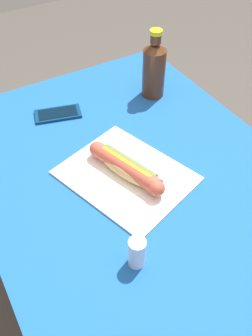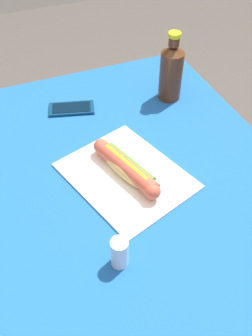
{
  "view_description": "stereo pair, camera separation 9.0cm",
  "coord_description": "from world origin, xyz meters",
  "px_view_note": "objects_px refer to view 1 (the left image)",
  "views": [
    {
      "loc": [
        0.49,
        -0.35,
        1.42
      ],
      "look_at": [
        -0.06,
        -0.03,
        0.77
      ],
      "focal_mm": 39.57,
      "sensor_mm": 36.0,
      "label": 1
    },
    {
      "loc": [
        0.53,
        -0.27,
        1.42
      ],
      "look_at": [
        -0.06,
        -0.03,
        0.77
      ],
      "focal_mm": 39.57,
      "sensor_mm": 36.0,
      "label": 2
    }
  ],
  "objects_px": {
    "soda_bottle": "(154,68)",
    "salt_shaker": "(137,253)",
    "hot_dog": "(126,167)",
    "cell_phone": "(58,114)"
  },
  "relations": [
    {
      "from": "hot_dog",
      "to": "cell_phone",
      "type": "height_order",
      "value": "hot_dog"
    },
    {
      "from": "hot_dog",
      "to": "cell_phone",
      "type": "bearing_deg",
      "value": -171.11
    },
    {
      "from": "soda_bottle",
      "to": "salt_shaker",
      "type": "xyz_separation_m",
      "value": [
        0.49,
        -0.36,
        -0.05
      ]
    },
    {
      "from": "hot_dog",
      "to": "salt_shaker",
      "type": "height_order",
      "value": "salt_shaker"
    },
    {
      "from": "soda_bottle",
      "to": "salt_shaker",
      "type": "bearing_deg",
      "value": -36.19
    },
    {
      "from": "salt_shaker",
      "to": "cell_phone",
      "type": "bearing_deg",
      "value": 174.28
    },
    {
      "from": "cell_phone",
      "to": "soda_bottle",
      "type": "distance_m",
      "value": 0.32
    },
    {
      "from": "hot_dog",
      "to": "salt_shaker",
      "type": "distance_m",
      "value": 0.24
    },
    {
      "from": "hot_dog",
      "to": "cell_phone",
      "type": "relative_size",
      "value": 1.55
    },
    {
      "from": "cell_phone",
      "to": "soda_bottle",
      "type": "xyz_separation_m",
      "value": [
        0.05,
        0.3,
        0.09
      ]
    }
  ]
}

